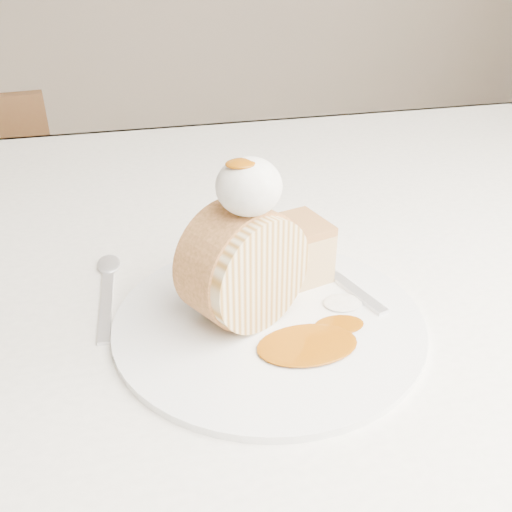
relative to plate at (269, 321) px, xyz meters
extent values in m
cube|color=silver|center=(0.01, 0.19, -0.02)|extent=(1.40, 0.90, 0.04)
cube|color=silver|center=(0.01, 0.63, -0.14)|extent=(1.40, 0.01, 0.28)
cylinder|color=brown|center=(0.63, 0.56, -0.40)|extent=(0.06, 0.06, 0.71)
cylinder|color=brown|center=(-0.33, 1.11, -0.57)|extent=(0.03, 0.03, 0.37)
cylinder|color=brown|center=(-0.29, 0.79, -0.57)|extent=(0.03, 0.03, 0.37)
cylinder|color=brown|center=(0.58, 0.57, -0.55)|extent=(0.03, 0.03, 0.40)
cylinder|color=white|center=(0.00, 0.00, 0.00)|extent=(0.36, 0.36, 0.01)
cylinder|color=beige|center=(-0.02, 0.01, 0.06)|extent=(0.12, 0.10, 0.11)
cube|color=#CE884E|center=(0.04, 0.06, 0.03)|extent=(0.08, 0.07, 0.05)
ellipsoid|color=white|center=(-0.02, 0.01, 0.14)|extent=(0.06, 0.06, 0.05)
ellipsoid|color=#8A4405|center=(-0.02, 0.00, 0.16)|extent=(0.03, 0.02, 0.01)
cube|color=silver|center=(0.09, 0.04, 0.01)|extent=(0.07, 0.17, 0.00)
cube|color=silver|center=(-0.15, 0.06, 0.00)|extent=(0.03, 0.15, 0.00)
camera|label=1|loc=(-0.11, -0.42, 0.32)|focal=40.00mm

